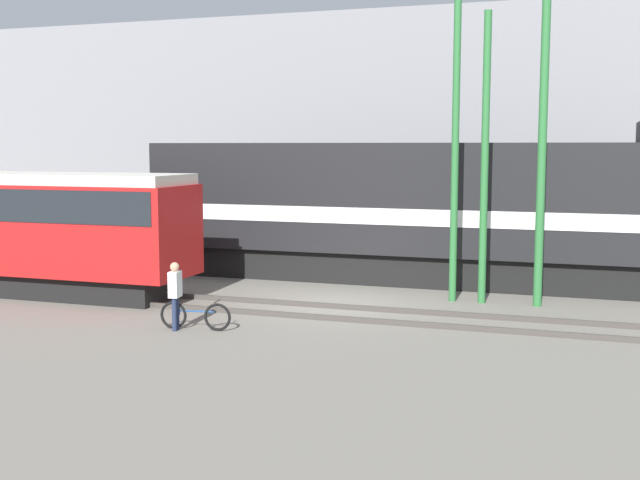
{
  "coord_description": "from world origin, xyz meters",
  "views": [
    {
      "loc": [
        6.62,
        -20.32,
        4.33
      ],
      "look_at": [
        -0.31,
        -0.01,
        1.8
      ],
      "focal_mm": 45.0,
      "sensor_mm": 36.0,
      "label": 1
    }
  ],
  "objects_px": {
    "utility_pole_right": "(542,152)",
    "utility_pole_left": "(455,139)",
    "freight_locomotive": "(433,209)",
    "person": "(175,289)",
    "streetcar": "(28,225)",
    "utility_pole_center": "(485,159)",
    "bicycle": "(195,316)"
  },
  "relations": [
    {
      "from": "streetcar",
      "to": "bicycle",
      "type": "xyz_separation_m",
      "value": [
        6.82,
        -2.68,
        -1.69
      ]
    },
    {
      "from": "person",
      "to": "utility_pole_right",
      "type": "bearing_deg",
      "value": 35.98
    },
    {
      "from": "person",
      "to": "utility_pole_center",
      "type": "xyz_separation_m",
      "value": [
        6.38,
        5.72,
        2.98
      ]
    },
    {
      "from": "bicycle",
      "to": "utility_pole_left",
      "type": "height_order",
      "value": "utility_pole_left"
    },
    {
      "from": "person",
      "to": "utility_pole_right",
      "type": "height_order",
      "value": "utility_pole_right"
    },
    {
      "from": "freight_locomotive",
      "to": "utility_pole_left",
      "type": "xyz_separation_m",
      "value": [
        1.14,
        -2.83,
        2.17
      ]
    },
    {
      "from": "utility_pole_left",
      "to": "utility_pole_right",
      "type": "distance_m",
      "value": 2.33
    },
    {
      "from": "freight_locomotive",
      "to": "bicycle",
      "type": "xyz_separation_m",
      "value": [
        -4.02,
        -8.35,
        -2.0
      ]
    },
    {
      "from": "freight_locomotive",
      "to": "streetcar",
      "type": "xyz_separation_m",
      "value": [
        -10.84,
        -5.66,
        -0.31
      ]
    },
    {
      "from": "streetcar",
      "to": "utility_pole_center",
      "type": "relative_size",
      "value": 1.28
    },
    {
      "from": "bicycle",
      "to": "utility_pole_left",
      "type": "relative_size",
      "value": 0.19
    },
    {
      "from": "streetcar",
      "to": "utility_pole_left",
      "type": "xyz_separation_m",
      "value": [
        11.98,
        2.83,
        2.48
      ]
    },
    {
      "from": "streetcar",
      "to": "utility_pole_left",
      "type": "distance_m",
      "value": 12.56
    },
    {
      "from": "freight_locomotive",
      "to": "streetcar",
      "type": "distance_m",
      "value": 12.23
    },
    {
      "from": "utility_pole_left",
      "to": "utility_pole_center",
      "type": "bearing_deg",
      "value": 0.0
    },
    {
      "from": "freight_locomotive",
      "to": "utility_pole_right",
      "type": "relative_size",
      "value": 2.19
    },
    {
      "from": "utility_pole_center",
      "to": "person",
      "type": "bearing_deg",
      "value": -138.13
    },
    {
      "from": "freight_locomotive",
      "to": "person",
      "type": "xyz_separation_m",
      "value": [
        -4.43,
        -8.55,
        -1.35
      ]
    },
    {
      "from": "bicycle",
      "to": "utility_pole_left",
      "type": "distance_m",
      "value": 8.63
    },
    {
      "from": "utility_pole_center",
      "to": "streetcar",
      "type": "bearing_deg",
      "value": -167.51
    },
    {
      "from": "bicycle",
      "to": "utility_pole_center",
      "type": "xyz_separation_m",
      "value": [
        5.97,
        5.52,
        3.62
      ]
    },
    {
      "from": "bicycle",
      "to": "person",
      "type": "xyz_separation_m",
      "value": [
        -0.41,
        -0.2,
        0.65
      ]
    },
    {
      "from": "bicycle",
      "to": "freight_locomotive",
      "type": "bearing_deg",
      "value": 64.31
    },
    {
      "from": "bicycle",
      "to": "utility_pole_left",
      "type": "bearing_deg",
      "value": 46.94
    },
    {
      "from": "freight_locomotive",
      "to": "utility_pole_left",
      "type": "bearing_deg",
      "value": -68.09
    },
    {
      "from": "freight_locomotive",
      "to": "person",
      "type": "relative_size",
      "value": 11.2
    },
    {
      "from": "streetcar",
      "to": "utility_pole_left",
      "type": "height_order",
      "value": "utility_pole_left"
    },
    {
      "from": "streetcar",
      "to": "person",
      "type": "distance_m",
      "value": 7.11
    },
    {
      "from": "bicycle",
      "to": "utility_pole_right",
      "type": "xyz_separation_m",
      "value": [
        7.46,
        5.52,
        3.82
      ]
    },
    {
      "from": "utility_pole_right",
      "to": "utility_pole_left",
      "type": "bearing_deg",
      "value": 180.0
    },
    {
      "from": "freight_locomotive",
      "to": "bicycle",
      "type": "distance_m",
      "value": 9.48
    },
    {
      "from": "person",
      "to": "utility_pole_left",
      "type": "distance_m",
      "value": 8.72
    }
  ]
}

